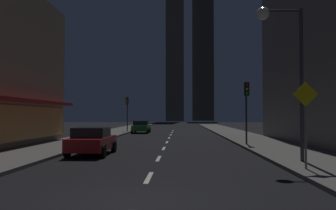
# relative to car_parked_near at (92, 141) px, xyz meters

# --- Properties ---
(ground_plane) EXTENTS (78.00, 136.00, 0.10)m
(ground_plane) POSITION_rel_car_parked_near_xyz_m (3.60, 22.10, -0.79)
(ground_plane) COLOR black
(sidewalk_right) EXTENTS (4.00, 76.00, 0.15)m
(sidewalk_right) POSITION_rel_car_parked_near_xyz_m (10.60, 22.10, -0.67)
(sidewalk_right) COLOR #605E59
(sidewalk_right) RESTS_ON ground
(sidewalk_left) EXTENTS (4.00, 76.00, 0.15)m
(sidewalk_left) POSITION_rel_car_parked_near_xyz_m (-3.40, 22.10, -0.67)
(sidewalk_left) COLOR #605E59
(sidewalk_left) RESTS_ON ground
(lane_marking_center) EXTENTS (0.16, 43.80, 0.01)m
(lane_marking_center) POSITION_rel_car_parked_near_xyz_m (3.60, 8.90, -0.73)
(lane_marking_center) COLOR silver
(lane_marking_center) RESTS_ON ground
(skyscraper_distant_tall) EXTENTS (6.52, 7.42, 75.46)m
(skyscraper_distant_tall) POSITION_rel_car_parked_near_xyz_m (2.52, 111.95, 36.99)
(skyscraper_distant_tall) COLOR #534F3E
(skyscraper_distant_tall) RESTS_ON ground
(skyscraper_distant_mid) EXTENTS (8.34, 6.05, 79.38)m
(skyscraper_distant_mid) POSITION_rel_car_parked_near_xyz_m (13.56, 124.00, 38.95)
(skyscraper_distant_mid) COLOR #413E31
(skyscraper_distant_mid) RESTS_ON ground
(car_parked_near) EXTENTS (1.98, 4.24, 1.45)m
(car_parked_near) POSITION_rel_car_parked_near_xyz_m (0.00, 0.00, 0.00)
(car_parked_near) COLOR #B21919
(car_parked_near) RESTS_ON ground
(car_parked_far) EXTENTS (1.98, 4.24, 1.45)m
(car_parked_far) POSITION_rel_car_parked_near_xyz_m (0.00, 23.11, 0.00)
(car_parked_far) COLOR #1E722D
(car_parked_far) RESTS_ON ground
(fire_hydrant_far_left) EXTENTS (0.42, 0.30, 0.65)m
(fire_hydrant_far_left) POSITION_rel_car_parked_near_xyz_m (-2.30, 7.43, -0.29)
(fire_hydrant_far_left) COLOR #B2B2B2
(fire_hydrant_far_left) RESTS_ON sidewalk_left
(traffic_light_near_right) EXTENTS (0.32, 0.48, 4.20)m
(traffic_light_near_right) POSITION_rel_car_parked_near_xyz_m (9.10, 5.49, 2.45)
(traffic_light_near_right) COLOR #2D2D2D
(traffic_light_near_right) RESTS_ON sidewalk_right
(traffic_light_far_left) EXTENTS (0.32, 0.48, 4.20)m
(traffic_light_far_left) POSITION_rel_car_parked_near_xyz_m (-1.90, 24.71, 2.45)
(traffic_light_far_left) COLOR #2D2D2D
(traffic_light_far_left) RESTS_ON sidewalk_left
(street_lamp_right) EXTENTS (1.96, 0.56, 6.58)m
(street_lamp_right) POSITION_rel_car_parked_near_xyz_m (8.98, -3.32, 4.33)
(street_lamp_right) COLOR #38383D
(street_lamp_right) RESTS_ON sidewalk_right
(pedestrian_crossing_sign) EXTENTS (0.91, 0.08, 3.15)m
(pedestrian_crossing_sign) POSITION_rel_car_parked_near_xyz_m (9.20, -5.49, 1.28)
(pedestrian_crossing_sign) COLOR slate
(pedestrian_crossing_sign) RESTS_ON sidewalk_right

